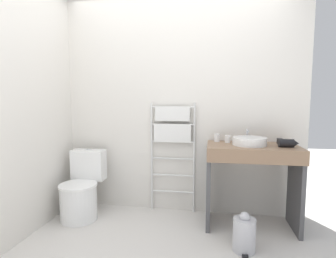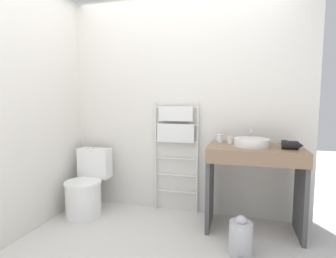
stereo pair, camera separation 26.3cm
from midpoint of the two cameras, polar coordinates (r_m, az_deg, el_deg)
The scene contains 11 objects.
wall_back at distance 3.11m, azimuth 5.35°, elevation 5.19°, with size 2.89×0.12×2.52m, color silver.
wall_side at distance 3.06m, azimuth -23.83°, elevation 4.70°, with size 0.12×1.89×2.52m, color silver.
toilet at distance 3.22m, azimuth -15.03°, elevation -12.42°, with size 0.41×0.55×0.75m.
towel_radiator at distance 3.03m, azimuth 4.21°, elevation -1.22°, with size 0.53×0.06×1.29m.
vanity_counter at distance 2.81m, azimuth 20.84°, elevation -9.36°, with size 0.91×0.55×0.86m.
sink_basin at distance 2.75m, azimuth 20.43°, elevation -2.74°, with size 0.34×0.34×0.08m.
faucet at distance 2.92m, azimuth 20.15°, elevation -1.26°, with size 0.02×0.10×0.14m.
cup_near_wall at distance 2.92m, azimuth 13.81°, elevation -2.03°, with size 0.06×0.06×0.09m.
cup_near_edge at distance 2.86m, azimuth 16.00°, elevation -2.32°, with size 0.06×0.06×0.08m.
hair_dryer at distance 2.75m, azimuth 27.66°, elevation -3.08°, with size 0.19×0.19×0.08m.
trash_bin at distance 2.51m, azimuth 18.69°, elevation -21.58°, with size 0.20×0.23×0.35m.
Camera 2 is at (0.67, -1.71, 1.30)m, focal length 28.00 mm.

